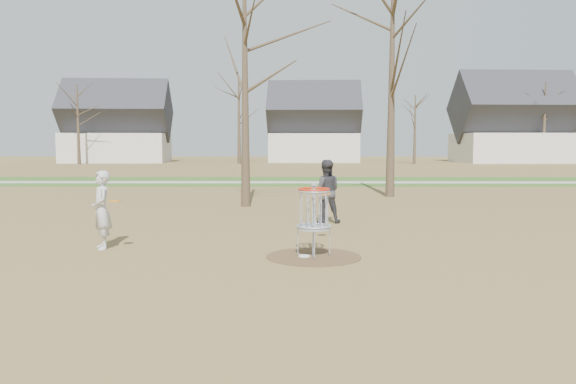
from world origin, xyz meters
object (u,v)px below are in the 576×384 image
object	(u,v)px
player_standing	(102,210)
disc_golf_basket	(314,209)
disc_grounded	(304,256)
player_throwing	(326,191)

from	to	relation	value
player_standing	disc_golf_basket	distance (m)	4.33
player_standing	disc_grounded	bearing A→B (deg)	51.41
player_standing	disc_grounded	xyz separation A→B (m)	(4.08, -0.79, -0.77)
player_standing	player_throwing	bearing A→B (deg)	101.09
disc_grounded	player_throwing	bearing A→B (deg)	81.78
player_throwing	disc_grounded	world-z (taller)	player_throwing
player_standing	player_throwing	distance (m)	6.09
disc_grounded	player_standing	bearing A→B (deg)	169.03
player_standing	disc_golf_basket	world-z (taller)	player_standing
player_throwing	player_standing	bearing A→B (deg)	38.29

